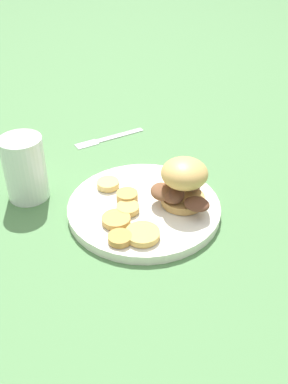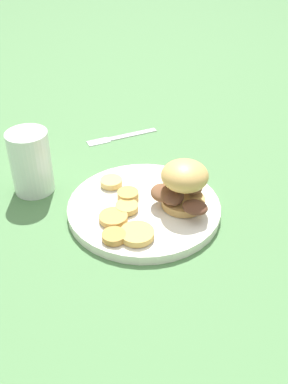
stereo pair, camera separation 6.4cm
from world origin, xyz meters
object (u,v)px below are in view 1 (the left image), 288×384
fork (109,138)px  drinking_glass (25,168)px  dinner_plate (144,207)px  sandwich (182,183)px

fork → drinking_glass: 0.27m
dinner_plate → drinking_glass: drinking_glass is taller
fork → sandwich: bearing=81.7°
fork → drinking_glass: bearing=22.3°
fork → drinking_glass: size_ratio=1.39×
fork → drinking_glass: (0.24, 0.10, 0.06)m
dinner_plate → sandwich: bearing=144.8°
drinking_glass → fork: bearing=-157.7°
dinner_plate → fork: dinner_plate is taller
dinner_plate → fork: size_ratio=1.61×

